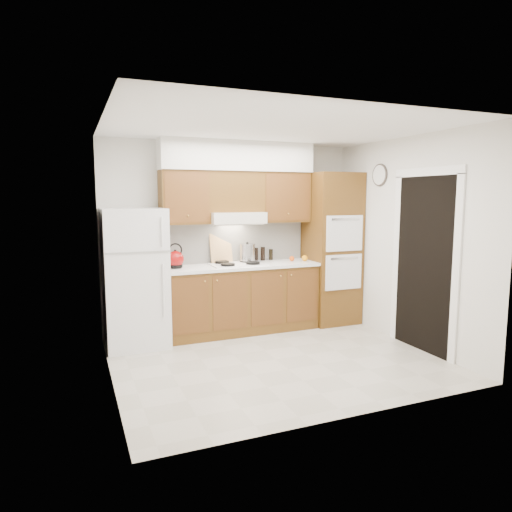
{
  "coord_description": "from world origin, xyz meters",
  "views": [
    {
      "loc": [
        -2.13,
        -4.59,
        1.86
      ],
      "look_at": [
        -0.06,
        0.45,
        1.15
      ],
      "focal_mm": 32.0,
      "sensor_mm": 36.0,
      "label": 1
    }
  ],
  "objects_px": {
    "oven_cabinet": "(331,249)",
    "stock_pot": "(247,252)",
    "fridge": "(135,278)",
    "kettle": "(175,259)"
  },
  "relations": [
    {
      "from": "oven_cabinet",
      "to": "kettle",
      "type": "height_order",
      "value": "oven_cabinet"
    },
    {
      "from": "kettle",
      "to": "stock_pot",
      "type": "relative_size",
      "value": 0.96
    },
    {
      "from": "oven_cabinet",
      "to": "kettle",
      "type": "distance_m",
      "value": 2.32
    },
    {
      "from": "fridge",
      "to": "stock_pot",
      "type": "bearing_deg",
      "value": 6.8
    },
    {
      "from": "kettle",
      "to": "stock_pot",
      "type": "height_order",
      "value": "stock_pot"
    },
    {
      "from": "oven_cabinet",
      "to": "stock_pot",
      "type": "xyz_separation_m",
      "value": [
        -1.27,
        0.15,
        -0.02
      ]
    },
    {
      "from": "oven_cabinet",
      "to": "stock_pot",
      "type": "distance_m",
      "value": 1.28
    },
    {
      "from": "kettle",
      "to": "oven_cabinet",
      "type": "bearing_deg",
      "value": -12.65
    },
    {
      "from": "stock_pot",
      "to": "oven_cabinet",
      "type": "bearing_deg",
      "value": -6.83
    },
    {
      "from": "kettle",
      "to": "stock_pot",
      "type": "bearing_deg",
      "value": -5.23
    }
  ]
}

